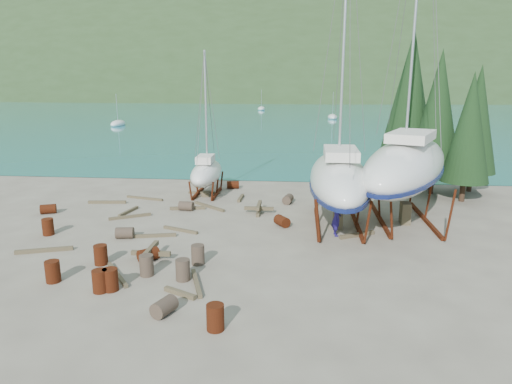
# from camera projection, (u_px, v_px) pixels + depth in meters

# --- Properties ---
(ground) EXTENTS (600.00, 600.00, 0.00)m
(ground) POSITION_uv_depth(u_px,v_px,m) (234.00, 246.00, 22.27)
(ground) COLOR #685E52
(ground) RESTS_ON ground
(bay_water) EXTENTS (700.00, 700.00, 0.00)m
(bay_water) POSITION_uv_depth(u_px,v_px,m) (297.00, 93.00, 327.03)
(bay_water) COLOR teal
(bay_water) RESTS_ON ground
(far_hill) EXTENTS (800.00, 360.00, 110.00)m
(far_hill) POSITION_uv_depth(u_px,v_px,m) (297.00, 93.00, 331.87)
(far_hill) COLOR #26381C
(far_hill) RESTS_ON ground
(far_house_left) EXTENTS (6.60, 5.60, 5.60)m
(far_house_left) POSITION_uv_depth(u_px,v_px,m) (164.00, 93.00, 211.01)
(far_house_left) COLOR beige
(far_house_left) RESTS_ON ground
(far_house_center) EXTENTS (6.60, 5.60, 5.60)m
(far_house_center) POSITION_uv_depth(u_px,v_px,m) (250.00, 93.00, 207.28)
(far_house_center) COLOR beige
(far_house_center) RESTS_ON ground
(far_house_right) EXTENTS (6.60, 5.60, 5.60)m
(far_house_right) POSITION_uv_depth(u_px,v_px,m) (362.00, 93.00, 202.61)
(far_house_right) COLOR beige
(far_house_right) RESTS_ON ground
(cypress_near_right) EXTENTS (3.60, 3.60, 10.00)m
(cypress_near_right) POSITION_uv_depth(u_px,v_px,m) (438.00, 112.00, 31.36)
(cypress_near_right) COLOR black
(cypress_near_right) RESTS_ON ground
(cypress_mid_right) EXTENTS (3.06, 3.06, 8.50)m
(cypress_mid_right) POSITION_uv_depth(u_px,v_px,m) (469.00, 128.00, 29.49)
(cypress_mid_right) COLOR black
(cypress_mid_right) RESTS_ON ground
(cypress_back_left) EXTENTS (4.14, 4.14, 11.50)m
(cypress_back_left) POSITION_uv_depth(u_px,v_px,m) (410.00, 98.00, 33.23)
(cypress_back_left) COLOR black
(cypress_back_left) RESTS_ON ground
(cypress_far_right) EXTENTS (3.24, 3.24, 9.00)m
(cypress_far_right) POSITION_uv_depth(u_px,v_px,m) (477.00, 120.00, 32.18)
(cypress_far_right) COLOR black
(cypress_far_right) RESTS_ON ground
(moored_boat_left) EXTENTS (2.00, 5.00, 6.05)m
(moored_boat_left) POSITION_uv_depth(u_px,v_px,m) (118.00, 124.00, 83.03)
(moored_boat_left) COLOR silver
(moored_boat_left) RESTS_ON ground
(moored_boat_mid) EXTENTS (2.00, 5.00, 6.05)m
(moored_boat_mid) POSITION_uv_depth(u_px,v_px,m) (332.00, 117.00, 98.65)
(moored_boat_mid) COLOR silver
(moored_boat_mid) RESTS_ON ground
(moored_boat_far) EXTENTS (2.00, 5.00, 6.05)m
(moored_boat_far) POSITION_uv_depth(u_px,v_px,m) (261.00, 109.00, 129.35)
(moored_boat_far) COLOR silver
(moored_boat_far) RESTS_ON ground
(large_sailboat_near) EXTENTS (3.29, 10.71, 16.80)m
(large_sailboat_near) POSITION_uv_depth(u_px,v_px,m) (339.00, 178.00, 24.82)
(large_sailboat_near) COLOR silver
(large_sailboat_near) RESTS_ON ground
(large_sailboat_far) EXTENTS (8.44, 13.01, 19.92)m
(large_sailboat_far) POSITION_uv_depth(u_px,v_px,m) (406.00, 165.00, 25.63)
(large_sailboat_far) COLOR silver
(large_sailboat_far) RESTS_ON ground
(small_sailboat_shore) EXTENTS (2.07, 6.21, 9.88)m
(small_sailboat_shore) POSITION_uv_depth(u_px,v_px,m) (207.00, 172.00, 31.94)
(small_sailboat_shore) COLOR silver
(small_sailboat_shore) RESTS_ON ground
(worker) EXTENTS (0.55, 0.75, 1.91)m
(worker) POSITION_uv_depth(u_px,v_px,m) (336.00, 218.00, 23.60)
(worker) COLOR navy
(worker) RESTS_ON ground
(drum_0) EXTENTS (0.58, 0.58, 0.88)m
(drum_0) POSITION_uv_depth(u_px,v_px,m) (53.00, 271.00, 18.19)
(drum_0) COLOR #59220F
(drum_0) RESTS_ON ground
(drum_1) EXTENTS (0.87, 1.04, 0.58)m
(drum_1) POSITION_uv_depth(u_px,v_px,m) (164.00, 307.00, 15.64)
(drum_1) COLOR #2D2823
(drum_1) RESTS_ON ground
(drum_2) EXTENTS (1.03, 0.87, 0.58)m
(drum_2) POSITION_uv_depth(u_px,v_px,m) (48.00, 209.00, 27.69)
(drum_2) COLOR #59220F
(drum_2) RESTS_ON ground
(drum_3) EXTENTS (0.58, 0.58, 0.88)m
(drum_3) POSITION_uv_depth(u_px,v_px,m) (100.00, 281.00, 17.32)
(drum_3) COLOR #59220F
(drum_3) RESTS_ON ground
(drum_4) EXTENTS (0.98, 0.74, 0.58)m
(drum_4) POSITION_uv_depth(u_px,v_px,m) (233.00, 185.00, 34.18)
(drum_4) COLOR #59220F
(drum_4) RESTS_ON ground
(drum_5) EXTENTS (0.58, 0.58, 0.88)m
(drum_5) POSITION_uv_depth(u_px,v_px,m) (147.00, 265.00, 18.80)
(drum_5) COLOR #2D2823
(drum_5) RESTS_ON ground
(drum_6) EXTENTS (0.97, 1.05, 0.58)m
(drum_6) POSITION_uv_depth(u_px,v_px,m) (282.00, 221.00, 25.27)
(drum_6) COLOR #59220F
(drum_6) RESTS_ON ground
(drum_7) EXTENTS (0.58, 0.58, 0.88)m
(drum_7) POSITION_uv_depth(u_px,v_px,m) (215.00, 317.00, 14.65)
(drum_7) COLOR #59220F
(drum_7) RESTS_ON ground
(drum_8) EXTENTS (0.58, 0.58, 0.88)m
(drum_8) POSITION_uv_depth(u_px,v_px,m) (48.00, 227.00, 23.80)
(drum_8) COLOR #59220F
(drum_8) RESTS_ON ground
(drum_9) EXTENTS (0.93, 0.66, 0.58)m
(drum_9) POSITION_uv_depth(u_px,v_px,m) (186.00, 206.00, 28.35)
(drum_9) COLOR #2D2823
(drum_9) RESTS_ON ground
(drum_10) EXTENTS (0.58, 0.58, 0.88)m
(drum_10) POSITION_uv_depth(u_px,v_px,m) (111.00, 280.00, 17.43)
(drum_10) COLOR #59220F
(drum_10) RESTS_ON ground
(drum_11) EXTENTS (0.76, 0.99, 0.58)m
(drum_11) POSITION_uv_depth(u_px,v_px,m) (288.00, 199.00, 30.01)
(drum_11) COLOR #2D2823
(drum_11) RESTS_ON ground
(drum_12) EXTENTS (1.03, 1.03, 0.58)m
(drum_12) POSITION_uv_depth(u_px,v_px,m) (148.00, 255.00, 20.38)
(drum_12) COLOR #59220F
(drum_12) RESTS_ON ground
(drum_14) EXTENTS (0.58, 0.58, 0.88)m
(drum_14) POSITION_uv_depth(u_px,v_px,m) (101.00, 255.00, 19.95)
(drum_14) COLOR #59220F
(drum_14) RESTS_ON ground
(drum_15) EXTENTS (0.96, 0.71, 0.58)m
(drum_15) POSITION_uv_depth(u_px,v_px,m) (125.00, 233.00, 23.31)
(drum_15) COLOR #2D2823
(drum_15) RESTS_ON ground
(drum_16) EXTENTS (0.58, 0.58, 0.88)m
(drum_16) POSITION_uv_depth(u_px,v_px,m) (198.00, 255.00, 19.96)
(drum_16) COLOR #2D2823
(drum_16) RESTS_ON ground
(drum_17) EXTENTS (0.58, 0.58, 0.88)m
(drum_17) POSITION_uv_depth(u_px,v_px,m) (183.00, 270.00, 18.35)
(drum_17) COLOR #2D2823
(drum_17) RESTS_ON ground
(timber_0) EXTENTS (2.31, 0.22, 0.14)m
(timber_0) POSITION_uv_depth(u_px,v_px,m) (204.00, 193.00, 32.68)
(timber_0) COLOR brown
(timber_0) RESTS_ON ground
(timber_1) EXTENTS (1.93, 1.21, 0.19)m
(timber_1) POSITION_uv_depth(u_px,v_px,m) (357.00, 235.00, 23.61)
(timber_1) COLOR brown
(timber_1) RESTS_ON ground
(timber_2) EXTENTS (2.48, 0.42, 0.19)m
(timber_2) POSITION_uv_depth(u_px,v_px,m) (107.00, 202.00, 30.04)
(timber_2) COLOR brown
(timber_2) RESTS_ON ground
(timber_3) EXTENTS (1.71, 2.22, 0.15)m
(timber_3) POSITION_uv_depth(u_px,v_px,m) (117.00, 275.00, 18.79)
(timber_3) COLOR brown
(timber_3) RESTS_ON ground
(timber_4) EXTENTS (0.55, 2.05, 0.17)m
(timber_4) POSITION_uv_depth(u_px,v_px,m) (129.00, 211.00, 27.89)
(timber_4) COLOR brown
(timber_4) RESTS_ON ground
(timber_5) EXTENTS (0.96, 2.41, 0.16)m
(timber_5) POSITION_uv_depth(u_px,v_px,m) (197.00, 283.00, 17.98)
(timber_5) COLOR brown
(timber_5) RESTS_ON ground
(timber_6) EXTENTS (0.25, 1.72, 0.19)m
(timber_6) POSITION_uv_depth(u_px,v_px,m) (241.00, 198.00, 31.08)
(timber_6) COLOR brown
(timber_6) RESTS_ON ground
(timber_7) EXTENTS (1.40, 0.85, 0.17)m
(timber_7) POSITION_uv_depth(u_px,v_px,m) (180.00, 293.00, 17.12)
(timber_7) COLOR brown
(timber_7) RESTS_ON ground
(timber_8) EXTENTS (2.19, 0.57, 0.19)m
(timber_8) POSITION_uv_depth(u_px,v_px,m) (188.00, 208.00, 28.61)
(timber_8) COLOR brown
(timber_8) RESTS_ON ground
(timber_9) EXTENTS (1.24, 2.39, 0.15)m
(timber_9) POSITION_uv_depth(u_px,v_px,m) (194.00, 184.00, 35.41)
(timber_9) COLOR brown
(timber_9) RESTS_ON ground
(timber_10) EXTENTS (2.31, 1.97, 0.16)m
(timber_10) POSITION_uv_depth(u_px,v_px,m) (209.00, 206.00, 29.05)
(timber_10) COLOR brown
(timber_10) RESTS_ON ground
(timber_11) EXTENTS (2.09, 0.99, 0.15)m
(timber_11) POSITION_uv_depth(u_px,v_px,m) (180.00, 230.00, 24.46)
(timber_11) COLOR brown
(timber_11) RESTS_ON ground
(timber_12) EXTENTS (2.49, 0.72, 0.17)m
(timber_12) POSITION_uv_depth(u_px,v_px,m) (152.00, 236.00, 23.51)
(timber_12) COLOR brown
(timber_12) RESTS_ON ground
(timber_14) EXTENTS (2.48, 1.02, 0.18)m
(timber_14) POSITION_uv_depth(u_px,v_px,m) (44.00, 250.00, 21.46)
(timber_14) COLOR brown
(timber_14) RESTS_ON ground
(timber_15) EXTENTS (2.76, 0.88, 0.15)m
(timber_15) POSITION_uv_depth(u_px,v_px,m) (145.00, 198.00, 31.13)
(timber_15) COLOR brown
(timber_15) RESTS_ON ground
(timber_17) EXTENTS (2.18, 1.39, 0.16)m
(timber_17) POSITION_uv_depth(u_px,v_px,m) (130.00, 217.00, 26.86)
(timber_17) COLOR brown
(timber_17) RESTS_ON ground
(timber_pile_fore) EXTENTS (1.80, 1.80, 0.60)m
(timber_pile_fore) POSITION_uv_depth(u_px,v_px,m) (151.00, 253.00, 20.51)
(timber_pile_fore) COLOR brown
(timber_pile_fore) RESTS_ON ground
(timber_pile_aft) EXTENTS (1.80, 1.80, 0.60)m
(timber_pile_aft) POSITION_uv_depth(u_px,v_px,m) (259.00, 208.00, 27.77)
(timber_pile_aft) COLOR brown
(timber_pile_aft) RESTS_ON ground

